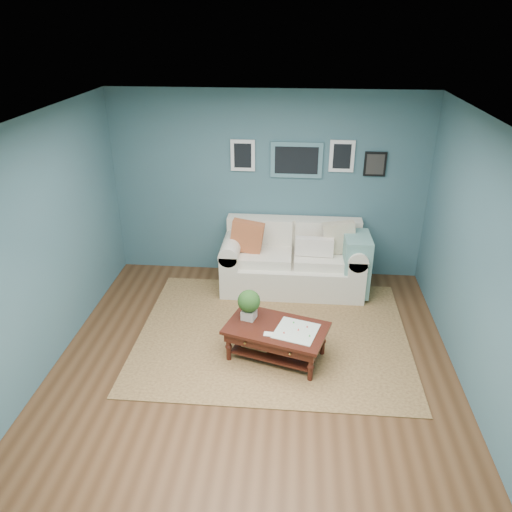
# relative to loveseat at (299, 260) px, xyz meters

# --- Properties ---
(room_shell) EXTENTS (5.00, 5.02, 2.70)m
(room_shell) POSITION_rel_loveseat_xyz_m (-0.47, -1.97, 0.93)
(room_shell) COLOR brown
(room_shell) RESTS_ON ground
(area_rug) EXTENTS (3.28, 2.63, 0.01)m
(area_rug) POSITION_rel_loveseat_xyz_m (-0.30, -1.25, -0.42)
(area_rug) COLOR brown
(area_rug) RESTS_ON ground
(loveseat) EXTENTS (2.04, 0.93, 1.05)m
(loveseat) POSITION_rel_loveseat_xyz_m (0.00, 0.00, 0.00)
(loveseat) COLOR silver
(loveseat) RESTS_ON ground
(coffee_table) EXTENTS (1.25, 0.94, 0.78)m
(coffee_table) POSITION_rel_loveseat_xyz_m (-0.29, -1.68, -0.08)
(coffee_table) COLOR black
(coffee_table) RESTS_ON ground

